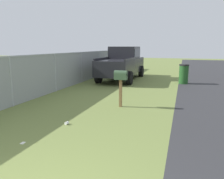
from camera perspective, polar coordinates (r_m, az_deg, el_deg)
mailbox at (r=7.66m, az=2.27°, el=2.94°), size 0.22×0.44×1.29m
pickup_truck at (r=14.34m, az=2.78°, el=7.08°), size 5.35×2.11×2.09m
trash_bin at (r=13.22m, az=18.02°, el=3.84°), size 0.54×0.54×1.11m
fence_section at (r=11.92m, az=-10.86°, el=5.40°), size 19.85×0.07×1.78m
litter_wrapper_near_hydrant at (r=5.40m, az=-22.04°, el=-12.65°), size 0.13×0.10×0.01m
litter_cup_by_mailbox at (r=6.23m, az=-11.60°, el=-8.49°), size 0.12×0.10×0.08m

